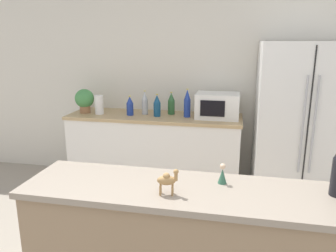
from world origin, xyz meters
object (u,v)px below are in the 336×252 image
Objects in this scene: refrigerator at (300,125)px; wise_man_figurine_blue at (222,175)px; microwave at (217,106)px; back_bottle_1 at (187,104)px; back_bottle_2 at (157,106)px; back_bottle_4 at (171,104)px; camel_figurine at (167,180)px; potted_plant at (85,100)px; back_bottle_3 at (130,106)px; paper_towel_roll at (99,105)px; back_bottle_0 at (145,103)px.

refrigerator is 15.19× the size of wise_man_figurine_blue.
microwave is 1.48× the size of back_bottle_1.
microwave reaches higher than back_bottle_2.
back_bottle_4 reaches higher than camel_figurine.
potted_plant is 1.26× the size of back_bottle_3.
back_bottle_2 is (-0.34, -0.04, -0.03)m from back_bottle_1.
refrigerator is at bearing -5.81° from microwave.
back_bottle_1 is at bearing 0.95° from potted_plant.
microwave is 2.08× the size of back_bottle_3.
paper_towel_roll is 0.86m from back_bottle_4.
refrigerator is 2.48m from potted_plant.
refrigerator is at bearing -6.60° from back_bottle_4.
back_bottle_1 reaches higher than back_bottle_3.
back_bottle_3 is (0.58, -0.02, -0.05)m from potted_plant.
microwave is 1.85× the size of back_bottle_2.
potted_plant is 0.89× the size of back_bottle_1.
back_bottle_2 is at bearing -1.16° from potted_plant.
refrigerator is 1.90m from back_bottle_3.
back_bottle_0 reaches higher than wise_man_figurine_blue.
potted_plant reaches higher than camel_figurine.
wise_man_figurine_blue is at bearing 36.11° from camel_figurine.
paper_towel_roll reaches higher than wise_man_figurine_blue.
potted_plant is 0.58m from back_bottle_3.
refrigerator is 2.33m from camel_figurine.
paper_towel_roll is at bearing 179.98° from refrigerator.
back_bottle_4 is 2.33× the size of wise_man_figurine_blue.
potted_plant is at bearing 178.84° from back_bottle_2.
back_bottle_2 is 2.28× the size of wise_man_figurine_blue.
camel_figurine is (0.56, -2.11, 0.04)m from back_bottle_2.
back_bottle_3 reaches higher than wise_man_figurine_blue.
camel_figurine is (0.89, -2.11, 0.06)m from back_bottle_3.
potted_plant is 2.09× the size of camel_figurine.
potted_plant is 1.09× the size of back_bottle_4.
paper_towel_roll is at bearing -177.74° from back_bottle_3.
back_bottle_1 is 1.22× the size of back_bottle_4.
back_bottle_1 is at bearing 3.48° from back_bottle_3.
back_bottle_0 is at bearing 116.55° from wise_man_figurine_blue.
refrigerator is 6.52× the size of back_bottle_4.
microwave is at bearing 86.78° from camel_figurine.
camel_figurine is (0.22, -2.15, 0.01)m from back_bottle_1.
refrigerator is 6.14× the size of back_bottle_0.
refrigerator is 1.45m from back_bottle_4.
back_bottle_2 is 1.13× the size of back_bottle_3.
back_bottle_4 is at bearing 11.39° from back_bottle_0.
back_bottle_2 is 0.33m from back_bottle_3.
refrigerator is 7.52× the size of back_bottle_3.
back_bottle_4 reaches higher than wise_man_figurine_blue.
wise_man_figurine_blue is (1.16, -1.91, 0.03)m from back_bottle_3.
back_bottle_3 is at bearing -162.07° from back_bottle_4.
back_bottle_0 is 1.23× the size of back_bottle_3.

